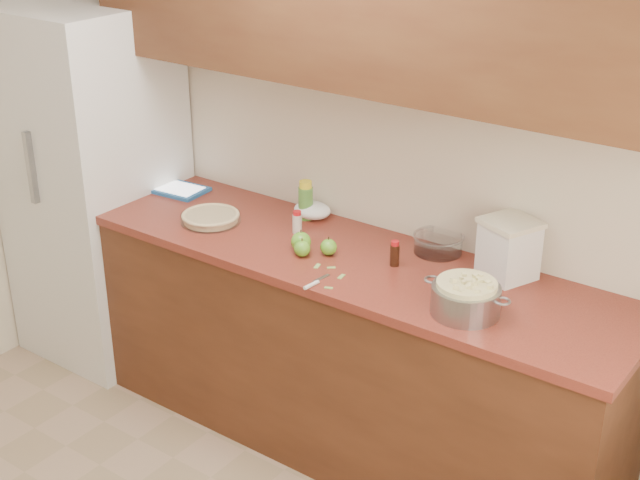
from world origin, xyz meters
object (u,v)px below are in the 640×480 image
Objects in this scene: tablet at (180,190)px; pie at (211,218)px; colander at (466,298)px; flour_canister at (509,248)px.

pie is at bearing -31.93° from tablet.
colander reaches higher than tablet.
colander is 1.35× the size of flour_canister.
colander is 1.72m from tablet.
pie is at bearing 176.68° from colander.
flour_canister is 1.70m from tablet.
pie is 1.02× the size of tablet.
flour_canister is at bearing 12.28° from pie.
tablet is at bearing 171.05° from colander.
tablet is at bearing -176.78° from flour_canister.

